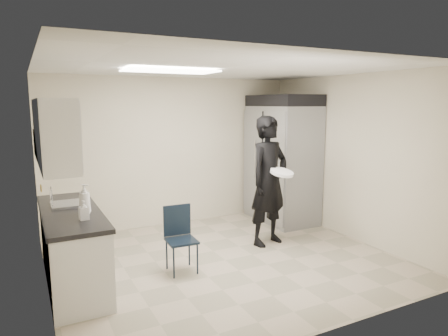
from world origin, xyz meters
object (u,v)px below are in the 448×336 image
commercial_fridge (282,164)px  man_tuxedo (269,181)px  lower_counter (73,249)px  folding_chair (182,241)px

commercial_fridge → man_tuxedo: size_ratio=1.07×
lower_counter → commercial_fridge: size_ratio=0.90×
folding_chair → man_tuxedo: man_tuxedo is taller
commercial_fridge → folding_chair: size_ratio=2.55×
commercial_fridge → man_tuxedo: 1.33m
lower_counter → folding_chair: lower_counter is taller
folding_chair → man_tuxedo: (1.58, 0.39, 0.57)m
lower_counter → folding_chair: size_ratio=2.30×
commercial_fridge → man_tuxedo: bearing=-133.8°
lower_counter → folding_chair: (1.28, -0.28, -0.02)m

